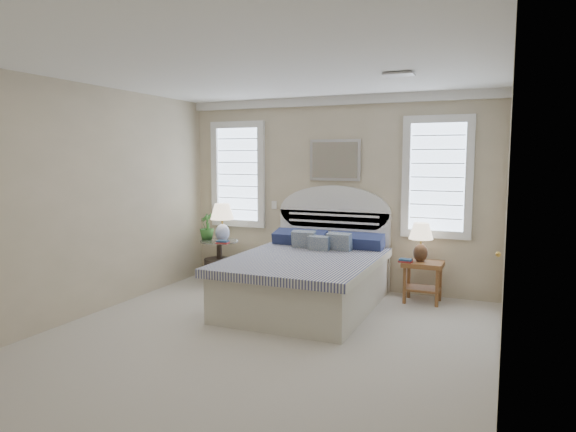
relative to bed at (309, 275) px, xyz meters
The scene contains 21 objects.
floor 1.51m from the bed, 90.00° to the right, with size 4.50×5.00×0.01m, color beige.
ceiling 2.74m from the bed, 90.00° to the right, with size 4.50×5.00×0.01m, color white.
wall_back 1.42m from the bed, 90.00° to the left, with size 4.50×0.02×2.70m, color #B8AA8A.
wall_left 2.85m from the bed, 147.06° to the right, with size 0.02×5.00×2.70m, color #B8AA8A.
wall_right 2.85m from the bed, 32.94° to the right, with size 0.02×5.00×2.70m, color #B8AA8A.
crown_molding 2.47m from the bed, 90.00° to the left, with size 4.50×0.08×0.12m, color white.
hvac_vent 2.67m from the bed, 28.73° to the right, with size 0.30×0.20×0.02m, color #B2B2B2.
switch_plate 1.59m from the bed, 132.76° to the left, with size 0.08×0.01×0.12m, color white.
window_left 2.22m from the bed, 146.59° to the left, with size 0.90×0.06×1.60m, color #C5DCFA.
window_right 2.12m from the bed, 36.14° to the left, with size 0.90×0.06×1.60m, color #C5DCFA.
painting 1.75m from the bed, 90.00° to the left, with size 0.74×0.04×0.58m, color silver.
closet_door 2.39m from the bed, ahead, with size 0.02×1.80×2.40m, color white.
bed is the anchor object (origin of this frame).
side_table_left 1.75m from the bed, 160.26° to the left, with size 0.56×0.56×0.63m.
nightstand_right 1.47m from the bed, 28.03° to the left, with size 0.50×0.40×0.53m.
floor_pot 1.77m from the bed, 161.27° to the left, with size 0.40×0.40×0.36m, color black.
lamp_left 1.78m from the bed, 160.10° to the left, with size 0.35×0.35×0.56m.
lamp_right 1.51m from the bed, 29.36° to the left, with size 0.35×0.35×0.50m.
potted_plant 2.01m from the bed, 162.04° to the left, with size 0.22×0.22×0.39m, color #437D32.
books_left 1.54m from the bed, 165.41° to the left, with size 0.18×0.13×0.05m.
books_right 1.25m from the bed, 27.25° to the left, with size 0.17×0.12×0.04m.
Camera 1 is at (2.25, -4.46, 1.85)m, focal length 32.00 mm.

